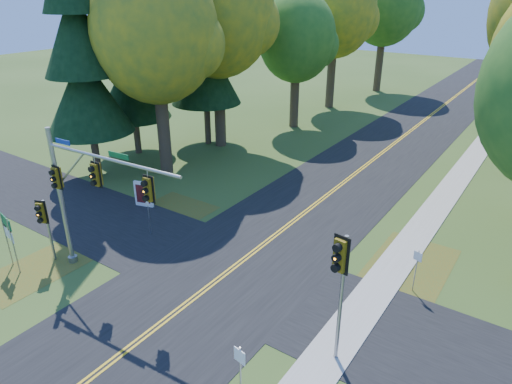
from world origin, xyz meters
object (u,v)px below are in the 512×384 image
Objects in this scene: traffic_mast at (85,188)px; info_kiosk at (144,194)px; route_sign_cluster at (8,231)px; east_signal_pole at (340,269)px.

traffic_mast is 4.64× the size of info_kiosk.
route_sign_cluster is at bearing -154.74° from traffic_mast.
traffic_mast reaches higher than route_sign_cluster.
traffic_mast is at bearing 40.48° from route_sign_cluster.
traffic_mast is at bearing -165.80° from east_signal_pole.
info_kiosk is at bearing 169.89° from east_signal_pole.
traffic_mast is 11.38m from east_signal_pole.
traffic_mast is 1.44× the size of east_signal_pole.
route_sign_cluster is (-14.81, -3.13, -1.89)m from east_signal_pole.
info_kiosk is (-3.48, 6.09, -3.51)m from traffic_mast.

